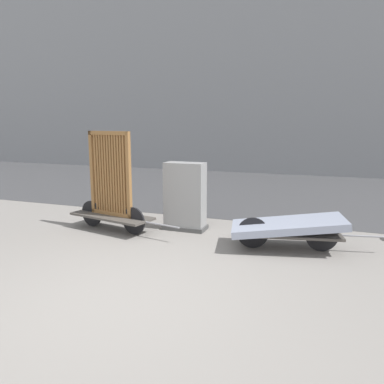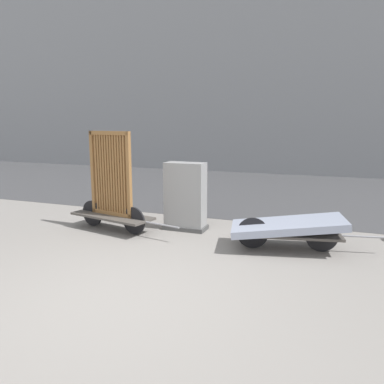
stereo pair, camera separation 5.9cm
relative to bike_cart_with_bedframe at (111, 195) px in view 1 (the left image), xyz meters
The scene contains 5 objects.
ground_plane 2.94m from the bike_cart_with_bedframe, 56.12° to the right, with size 60.00×60.00×0.00m, color gray.
road_strip 5.56m from the bike_cart_with_bedframe, 73.20° to the left, with size 56.00×7.62×0.01m.
bike_cart_with_bedframe is the anchor object (origin of this frame).
bike_cart_with_mattress 3.21m from the bike_cart_with_bedframe, ahead, with size 2.42×1.15×0.56m.
utility_cabinet 1.37m from the bike_cart_with_bedframe, 22.58° to the left, with size 0.80×0.41×1.27m.
Camera 1 is at (2.15, -3.49, 1.98)m, focal length 35.00 mm.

